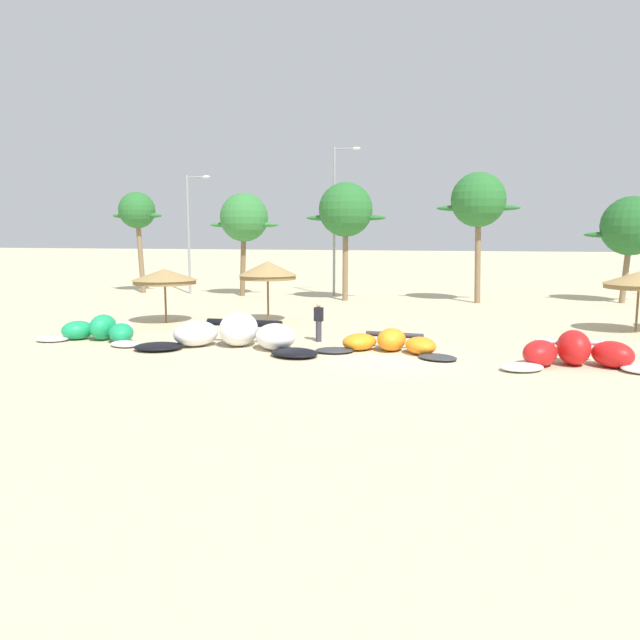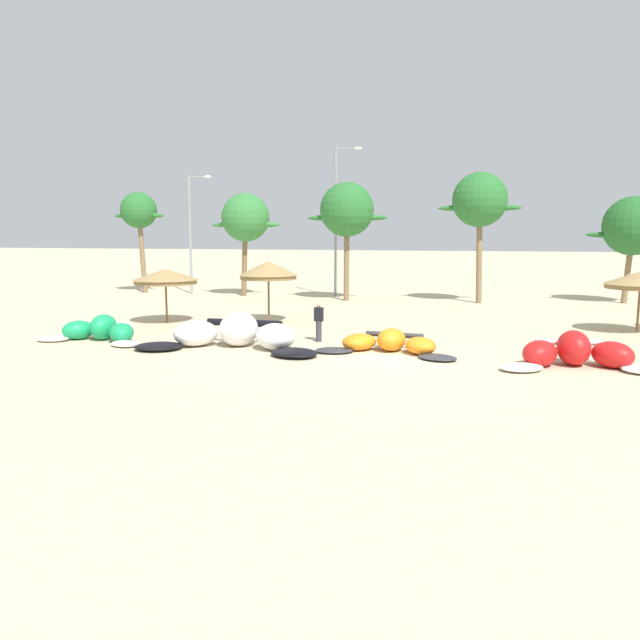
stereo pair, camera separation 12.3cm
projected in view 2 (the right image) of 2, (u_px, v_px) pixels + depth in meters
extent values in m
plane|color=beige|center=(393.00, 359.00, 21.83)|extent=(260.00, 260.00, 0.00)
ellipsoid|color=white|center=(53.00, 339.00, 25.31)|extent=(1.50, 1.27, 0.21)
ellipsoid|color=#199E5B|center=(78.00, 330.00, 25.72)|extent=(1.58, 1.62, 0.79)
ellipsoid|color=#199E5B|center=(104.00, 327.00, 25.60)|extent=(1.09, 1.38, 1.06)
ellipsoid|color=#199E5B|center=(122.00, 333.00, 25.02)|extent=(1.49, 1.61, 0.79)
ellipsoid|color=white|center=(125.00, 344.00, 24.17)|extent=(1.58, 1.43, 0.21)
cylinder|color=white|center=(111.00, 323.00, 26.01)|extent=(2.07, 0.37, 0.19)
cube|color=white|center=(102.00, 328.00, 25.48)|extent=(0.79, 0.53, 0.04)
ellipsoid|color=black|center=(158.00, 346.00, 23.45)|extent=(2.22, 2.02, 0.27)
ellipsoid|color=white|center=(196.00, 333.00, 24.20)|extent=(2.25, 2.34, 1.00)
ellipsoid|color=white|center=(239.00, 329.00, 24.20)|extent=(1.49, 1.82, 1.35)
ellipsoid|color=white|center=(275.00, 337.00, 23.45)|extent=(2.26, 2.34, 1.00)
ellipsoid|color=black|center=(294.00, 353.00, 22.21)|extent=(2.21, 2.01, 0.27)
cylinder|color=black|center=(244.00, 323.00, 24.79)|extent=(3.15, 0.30, 0.29)
cube|color=black|center=(237.00, 330.00, 24.02)|extent=(1.15, 0.66, 0.04)
ellipsoid|color=#333338|center=(334.00, 350.00, 22.93)|extent=(1.64, 1.37, 0.17)
ellipsoid|color=orange|center=(359.00, 342.00, 23.37)|extent=(1.74, 1.77, 0.63)
ellipsoid|color=orange|center=(391.00, 340.00, 23.23)|extent=(1.21, 1.53, 0.85)
ellipsoid|color=orange|center=(421.00, 346.00, 22.58)|extent=(1.61, 1.76, 0.63)
ellipsoid|color=#333338|center=(437.00, 357.00, 21.63)|extent=(1.75, 1.58, 0.17)
cylinder|color=#333338|center=(394.00, 335.00, 23.68)|extent=(2.25, 0.45, 0.20)
cube|color=#333338|center=(390.00, 340.00, 23.10)|extent=(0.87, 0.60, 0.04)
ellipsoid|color=white|center=(522.00, 367.00, 19.88)|extent=(1.78, 1.61, 0.24)
ellipsoid|color=red|center=(540.00, 353.00, 20.52)|extent=(1.60, 1.77, 0.88)
ellipsoid|color=red|center=(574.00, 348.00, 20.67)|extent=(1.25, 1.58, 1.19)
ellipsoid|color=red|center=(613.00, 355.00, 20.29)|extent=(1.76, 1.78, 0.88)
cylinder|color=white|center=(569.00, 342.00, 21.16)|extent=(2.24, 0.51, 0.20)
cube|color=white|center=(575.00, 349.00, 20.53)|extent=(0.88, 0.63, 0.04)
cylinder|color=brown|center=(166.00, 301.00, 30.32)|extent=(0.10, 0.10, 2.12)
cone|color=#9E7F4C|center=(165.00, 274.00, 30.14)|extent=(3.19, 3.19, 0.54)
cylinder|color=olive|center=(166.00, 282.00, 30.19)|extent=(3.03, 3.03, 0.20)
cylinder|color=brown|center=(269.00, 299.00, 30.48)|extent=(0.10, 0.10, 2.34)
cone|color=#9E7F4C|center=(268.00, 268.00, 30.27)|extent=(2.91, 2.91, 0.70)
cylinder|color=olive|center=(268.00, 277.00, 30.33)|extent=(2.76, 2.76, 0.20)
cylinder|color=brown|center=(638.00, 309.00, 27.28)|extent=(0.10, 0.10, 2.17)
cylinder|color=olive|center=(640.00, 286.00, 27.14)|extent=(2.90, 2.90, 0.20)
cylinder|color=#383842|center=(319.00, 331.00, 25.19)|extent=(0.24, 0.24, 0.85)
cube|color=black|center=(319.00, 314.00, 25.09)|extent=(0.36, 0.22, 0.56)
sphere|color=beige|center=(319.00, 305.00, 25.03)|extent=(0.20, 0.20, 0.20)
cylinder|color=#7F6647|center=(142.00, 252.00, 45.27)|extent=(0.63, 0.36, 6.04)
sphere|color=#286B2D|center=(139.00, 210.00, 44.88)|extent=(2.63, 2.63, 2.63)
ellipsoid|color=#286B2D|center=(126.00, 216.00, 45.18)|extent=(1.84, 0.50, 0.36)
ellipsoid|color=#286B2D|center=(152.00, 216.00, 44.69)|extent=(1.84, 0.50, 0.36)
cylinder|color=brown|center=(245.00, 257.00, 42.98)|extent=(0.58, 0.36, 5.46)
sphere|color=#337A38|center=(245.00, 217.00, 42.57)|extent=(3.34, 3.34, 3.34)
ellipsoid|color=#337A38|center=(228.00, 225.00, 42.95)|extent=(2.34, 0.50, 0.36)
ellipsoid|color=#337A38|center=(264.00, 225.00, 42.32)|extent=(2.34, 0.50, 0.36)
cylinder|color=#7F6647|center=(347.00, 255.00, 40.03)|extent=(0.38, 0.36, 5.88)
sphere|color=#286B2D|center=(347.00, 210.00, 39.61)|extent=(3.49, 3.49, 3.49)
ellipsoid|color=#286B2D|center=(326.00, 218.00, 40.02)|extent=(2.44, 0.50, 0.36)
ellipsoid|color=#286B2D|center=(368.00, 218.00, 39.36)|extent=(2.44, 0.50, 0.36)
cylinder|color=#7F6647|center=(479.00, 252.00, 38.55)|extent=(0.51, 0.36, 6.45)
sphere|color=#286B2D|center=(480.00, 200.00, 38.11)|extent=(3.38, 3.38, 3.38)
ellipsoid|color=#286B2D|center=(457.00, 208.00, 38.50)|extent=(2.37, 0.50, 0.36)
ellipsoid|color=#286B2D|center=(502.00, 208.00, 37.86)|extent=(2.37, 0.50, 0.36)
cylinder|color=#7F6647|center=(628.00, 265.00, 38.55)|extent=(0.61, 0.36, 4.84)
sphere|color=#236028|center=(633.00, 226.00, 38.18)|extent=(3.67, 3.67, 3.67)
ellipsoid|color=#236028|center=(607.00, 235.00, 38.61)|extent=(2.57, 0.50, 0.36)
cylinder|color=gray|center=(190.00, 235.00, 44.41)|extent=(0.18, 0.18, 8.46)
cylinder|color=gray|center=(198.00, 177.00, 43.66)|extent=(1.48, 0.10, 0.10)
ellipsoid|color=silver|center=(208.00, 177.00, 43.49)|extent=(0.56, 0.24, 0.20)
cylinder|color=gray|center=(336.00, 223.00, 42.60)|extent=(0.18, 0.18, 10.20)
cylinder|color=gray|center=(347.00, 149.00, 41.73)|extent=(1.52, 0.10, 0.10)
ellipsoid|color=silver|center=(358.00, 148.00, 41.55)|extent=(0.56, 0.24, 0.20)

